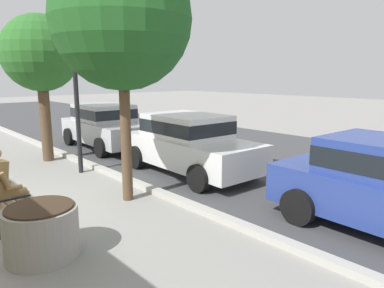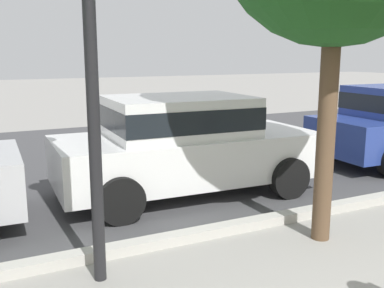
# 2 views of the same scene
# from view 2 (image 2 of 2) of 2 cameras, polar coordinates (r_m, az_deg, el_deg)

# --- Properties ---
(street_surface) EXTENTS (60.00, 9.00, 0.01)m
(street_surface) POSITION_cam_2_polar(r_m,az_deg,el_deg) (9.87, -8.79, -1.68)
(street_surface) COLOR #424244
(street_surface) RESTS_ON ground
(curb_stone) EXTENTS (60.00, 0.20, 0.12)m
(curb_stone) POSITION_cam_2_polar(r_m,az_deg,el_deg) (5.81, 5.33, -10.36)
(curb_stone) COLOR #B2AFA8
(curb_stone) RESTS_ON ground
(parked_car_white) EXTENTS (4.16, 2.04, 1.56)m
(parked_car_white) POSITION_cam_2_polar(r_m,az_deg,el_deg) (7.08, -0.95, 0.23)
(parked_car_white) COLOR silver
(parked_car_white) RESTS_ON ground
(lamp_post) EXTENTS (0.32, 0.32, 3.90)m
(lamp_post) POSITION_cam_2_polar(r_m,az_deg,el_deg) (4.27, -12.82, 15.73)
(lamp_post) COLOR black
(lamp_post) RESTS_ON ground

